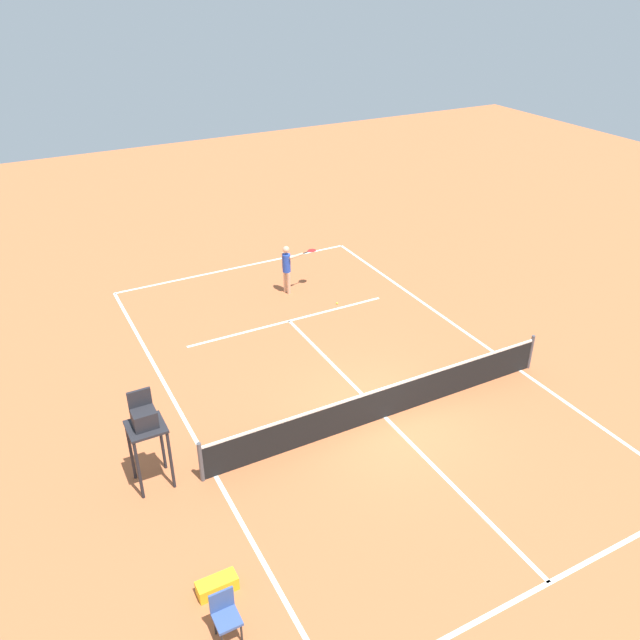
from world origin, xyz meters
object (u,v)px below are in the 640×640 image
at_px(tennis_ball, 337,303).
at_px(umpire_chair, 145,425).
at_px(player_serving, 288,265).
at_px(equipment_bag, 217,586).
at_px(courtside_chair_near, 225,614).

bearing_deg(tennis_ball, umpire_chair, 35.25).
bearing_deg(tennis_ball, player_serving, -56.00).
xyz_separation_m(tennis_ball, equipment_bag, (7.55, 8.91, 0.12)).
xyz_separation_m(tennis_ball, umpire_chair, (7.81, 5.52, 1.57)).
bearing_deg(courtside_chair_near, tennis_ball, -128.11).
distance_m(tennis_ball, equipment_bag, 11.68).
bearing_deg(umpire_chair, player_serving, -133.45).
bearing_deg(equipment_bag, courtside_chair_near, 80.46).
relative_size(tennis_ball, umpire_chair, 0.03).
bearing_deg(umpire_chair, equipment_bag, 94.36).
height_order(tennis_ball, equipment_bag, equipment_bag).
bearing_deg(courtside_chair_near, equipment_bag, -99.54).
xyz_separation_m(umpire_chair, equipment_bag, (-0.26, 3.39, -1.46)).
bearing_deg(equipment_bag, umpire_chair, -85.64).
distance_m(player_serving, courtside_chair_near, 13.20).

